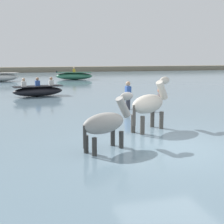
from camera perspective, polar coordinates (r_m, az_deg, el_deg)
The scene contains 9 objects.
ground_plane at distance 8.16m, azimuth 10.84°, elevation -9.12°, with size 120.00×120.00×0.00m, color #666051.
water_surface at distance 17.40m, azimuth -3.91°, elevation 2.02°, with size 90.00×90.00×0.43m, color slate.
horse_lead_grey at distance 7.46m, azimuth -1.08°, elevation -2.31°, with size 1.57×1.04×1.79m.
horse_trailing_pinto at distance 9.53m, azimuth 6.91°, elevation 1.25°, with size 1.75×1.28×2.03m.
boat_mid_outer at distance 30.96m, azimuth -6.99°, elevation 6.61°, with size 3.75×2.12×1.21m.
boat_mid_channel at distance 18.34m, azimuth -13.44°, elevation 3.83°, with size 2.98×1.50×1.07m.
person_onlooker_left at distance 13.33m, azimuth 2.96°, elevation 2.38°, with size 0.21×0.33×1.63m.
channel_buoy at distance 19.60m, azimuth 8.88°, elevation 4.00°, with size 0.35×0.35×0.81m.
far_shoreline at distance 47.56m, azimuth -11.53°, elevation 7.44°, with size 80.00×2.40×1.17m, color gray.
Camera 1 is at (-3.50, -6.87, 2.66)m, focal length 49.74 mm.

